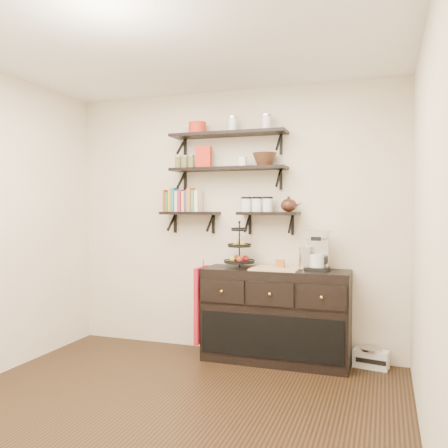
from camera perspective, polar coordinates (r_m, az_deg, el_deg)
floor at (r=3.63m, az=-8.30°, el=-22.32°), size 3.50×3.50×0.00m
ceiling at (r=3.52m, az=-8.54°, el=22.02°), size 3.50×3.50×0.02m
back_wall at (r=4.93m, az=0.95°, el=0.33°), size 3.50×0.02×2.70m
right_wall at (r=2.95m, az=23.38°, el=-0.95°), size 0.02×3.50×2.70m
shelf_top at (r=4.86m, az=0.47°, el=10.74°), size 1.20×0.27×0.23m
shelf_mid at (r=4.82m, az=0.47°, el=6.62°), size 1.20×0.27×0.23m
shelf_low_left at (r=4.96m, az=-4.09°, el=1.24°), size 0.60×0.25×0.23m
shelf_low_right at (r=4.70m, az=5.39°, el=1.19°), size 0.60×0.25×0.23m
cookbooks at (r=4.99m, az=-4.80°, el=2.82°), size 0.40×0.15×0.26m
glass_canisters at (r=4.73m, az=3.97°, el=2.26°), size 0.32×0.10×0.13m
sideboard at (r=4.68m, az=6.24°, el=-10.86°), size 1.40×0.50×0.92m
fruit_stand at (r=4.68m, az=1.90°, el=-3.41°), size 0.30×0.30×0.44m
candle at (r=4.59m, az=6.78°, el=-4.74°), size 0.08×0.08×0.08m
coffee_maker at (r=4.54m, az=11.19°, el=-3.27°), size 0.22×0.22×0.38m
thermal_carafe at (r=4.52m, az=9.71°, el=-4.17°), size 0.11×0.11×0.22m
apron at (r=4.78m, az=-2.71°, el=-9.60°), size 0.04×0.32×0.74m
radio at (r=4.78m, az=17.27°, el=-15.12°), size 0.34×0.24×0.19m
recipe_box at (r=4.92m, az=-2.47°, el=8.03°), size 0.16×0.06×0.22m
walnut_bowl at (r=4.72m, az=4.89°, el=7.73°), size 0.24×0.24×0.13m
ramekins at (r=4.77m, az=2.25°, el=7.46°), size 0.09×0.09×0.10m
teapot at (r=4.66m, az=7.78°, el=2.40°), size 0.22×0.18×0.15m
red_pot at (r=4.98m, az=-3.22°, el=11.43°), size 0.18×0.18×0.12m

